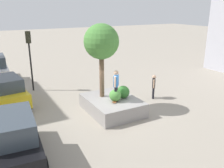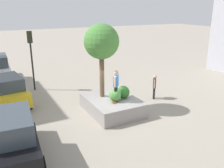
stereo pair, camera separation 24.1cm
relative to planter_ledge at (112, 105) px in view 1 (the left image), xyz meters
name	(u,v)px [view 1 (the left image)]	position (x,y,z in m)	size (l,w,h in m)	color
ground_plane	(113,114)	(-0.37, 0.11, -0.42)	(120.00, 120.00, 0.00)	#9E9384
planter_ledge	(112,105)	(0.00, 0.00, 0.00)	(3.58, 2.77, 0.85)	gray
plaza_tree	(101,42)	(0.62, 0.35, 3.68)	(2.03, 2.03, 4.32)	brown
boxwood_shrub	(115,95)	(-0.46, 0.04, 0.77)	(0.69, 0.69, 0.69)	#4C8C3D
hedge_clump	(123,92)	(-0.25, -0.62, 0.80)	(0.75, 0.75, 0.75)	#2D6628
skateboard	(116,100)	(-0.50, 0.01, 0.48)	(0.68, 0.74, 0.07)	brown
skateboarder	(116,83)	(-0.50, 0.01, 1.51)	(0.48, 0.47, 1.75)	black
sedan_parked	(12,139)	(-2.44, 5.84, 0.65)	(4.70, 2.43, 2.12)	black
taxi_cab	(7,91)	(3.90, 5.35, 0.57)	(4.41, 2.40, 1.96)	gold
traffic_light_corner	(30,51)	(6.31, 3.30, 2.58)	(0.37, 0.37, 4.40)	black
pedestrian_crossing	(154,85)	(0.60, -3.57, 0.54)	(0.47, 0.42, 1.67)	black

